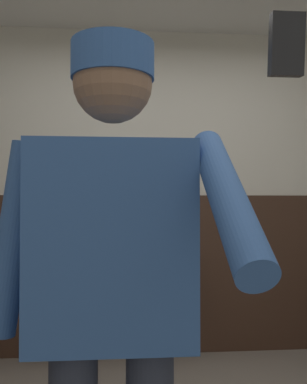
{
  "coord_description": "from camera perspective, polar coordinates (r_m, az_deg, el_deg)",
  "views": [
    {
      "loc": [
        -0.32,
        -1.63,
        1.2
      ],
      "look_at": [
        -0.17,
        0.19,
        1.25
      ],
      "focal_mm": 38.82,
      "sensor_mm": 36.0,
      "label": 1
    }
  ],
  "objects": [
    {
      "name": "person",
      "position": [
        1.23,
        -5.7,
        -11.24
      ],
      "size": [
        0.69,
        0.6,
        1.67
      ],
      "color": "#2D3342",
      "rests_on": "ground_plane"
    },
    {
      "name": "wainscot_band_back",
      "position": [
        3.4,
        0.74,
        -11.17
      ],
      "size": [
        4.39,
        0.03,
        1.26
      ],
      "primitive_type": "cube",
      "color": "#382319",
      "rests_on": "ground_plane"
    },
    {
      "name": "urinal_middle",
      "position": [
        3.24,
        1.67,
        -9.06
      ],
      "size": [
        0.4,
        0.34,
        1.24
      ],
      "color": "white",
      "rests_on": "ground_plane"
    },
    {
      "name": "cell_phone",
      "position": [
        0.82,
        17.82,
        18.7
      ],
      "size": [
        0.06,
        0.03,
        0.11
      ],
      "primitive_type": "cube",
      "rotation": [
        0.11,
        0.0,
        -0.01
      ],
      "color": "black"
    },
    {
      "name": "urinal_left",
      "position": [
        3.24,
        -11.78,
        -9.02
      ],
      "size": [
        0.4,
        0.34,
        1.24
      ],
      "color": "white",
      "rests_on": "ground_plane"
    },
    {
      "name": "wall_back",
      "position": [
        3.43,
        0.61,
        0.21
      ],
      "size": [
        4.99,
        0.12,
        2.61
      ],
      "primitive_type": "cube",
      "color": "beige",
      "rests_on": "ground_plane"
    },
    {
      "name": "privacy_divider_panel",
      "position": [
        3.13,
        -5.06,
        -6.13
      ],
      "size": [
        0.04,
        0.4,
        0.9
      ],
      "primitive_type": "cube",
      "color": "#4C4C51"
    }
  ]
}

